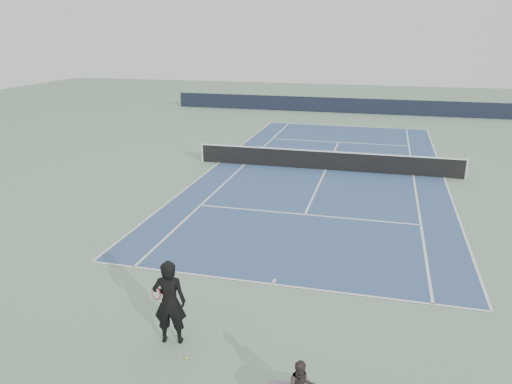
# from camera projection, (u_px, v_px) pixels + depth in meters

# --- Properties ---
(ground) EXTENTS (80.00, 80.00, 0.00)m
(ground) POSITION_uv_depth(u_px,v_px,m) (326.00, 170.00, 24.38)
(ground) COLOR gray
(court_surface) EXTENTS (10.97, 23.77, 0.01)m
(court_surface) POSITION_uv_depth(u_px,v_px,m) (326.00, 170.00, 24.38)
(court_surface) COLOR #34517B
(court_surface) RESTS_ON ground
(tennis_net) EXTENTS (12.90, 0.10, 1.07)m
(tennis_net) POSITION_uv_depth(u_px,v_px,m) (326.00, 160.00, 24.23)
(tennis_net) COLOR silver
(tennis_net) RESTS_ON ground
(windscreen_far) EXTENTS (30.00, 0.25, 1.20)m
(windscreen_far) POSITION_uv_depth(u_px,v_px,m) (352.00, 106.00, 40.66)
(windscreen_far) COLOR black
(windscreen_far) RESTS_ON ground
(tennis_player) EXTENTS (0.86, 0.67, 1.95)m
(tennis_player) POSITION_uv_depth(u_px,v_px,m) (170.00, 302.00, 10.73)
(tennis_player) COLOR black
(tennis_player) RESTS_ON ground
(tennis_ball) EXTENTS (0.07, 0.07, 0.07)m
(tennis_ball) POSITION_uv_depth(u_px,v_px,m) (186.00, 358.00, 10.40)
(tennis_ball) COLOR #CEE62F
(tennis_ball) RESTS_ON ground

